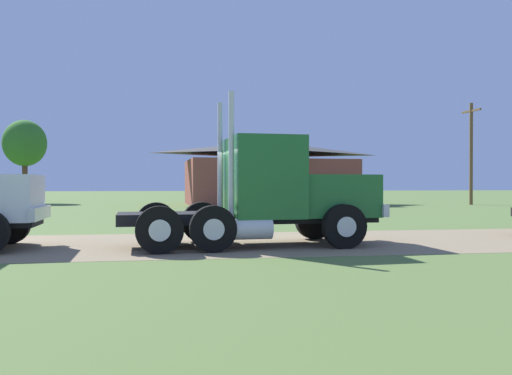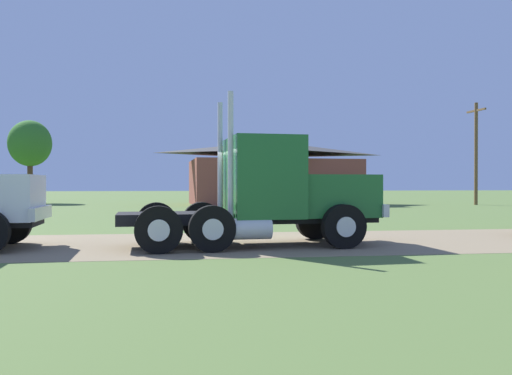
{
  "view_description": "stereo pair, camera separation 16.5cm",
  "coord_description": "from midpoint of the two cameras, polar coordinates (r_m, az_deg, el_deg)",
  "views": [
    {
      "loc": [
        -2.26,
        -14.25,
        1.64
      ],
      "look_at": [
        -0.13,
        -0.1,
        1.53
      ],
      "focal_mm": 36.66,
      "sensor_mm": 36.0,
      "label": 1
    },
    {
      "loc": [
        -2.1,
        -14.27,
        1.64
      ],
      "look_at": [
        -0.13,
        -0.1,
        1.53
      ],
      "focal_mm": 36.66,
      "sensor_mm": 36.0,
      "label": 2
    }
  ],
  "objects": [
    {
      "name": "ground_plane",
      "position": [
        14.52,
        0.79,
        -6.03
      ],
      "size": [
        200.0,
        200.0,
        0.0
      ],
      "primitive_type": "plane",
      "color": "#536B34"
    },
    {
      "name": "tree_mid",
      "position": [
        48.16,
        -23.35,
        4.39
      ],
      "size": [
        3.53,
        3.53,
        6.97
      ],
      "color": "#513823",
      "rests_on": "ground_plane"
    },
    {
      "name": "truck_foreground_white",
      "position": [
        13.89,
        2.39,
        -0.73
      ],
      "size": [
        6.95,
        3.01,
        3.88
      ],
      "color": "black",
      "rests_on": "ground_plane"
    },
    {
      "name": "utility_pole_near",
      "position": [
        43.42,
        22.98,
        3.74
      ],
      "size": [
        0.33,
        2.2,
        7.81
      ],
      "color": "brown",
      "rests_on": "ground_plane"
    },
    {
      "name": "dirt_track",
      "position": [
        14.52,
        0.79,
        -6.01
      ],
      "size": [
        120.0,
        5.95,
        0.01
      ],
      "primitive_type": "cube",
      "color": "#847355",
      "rests_on": "ground_plane"
    },
    {
      "name": "shed_building",
      "position": [
        40.95,
        1.85,
        1.48
      ],
      "size": [
        13.46,
        9.05,
        4.93
      ],
      "color": "brown",
      "rests_on": "ground_plane"
    }
  ]
}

